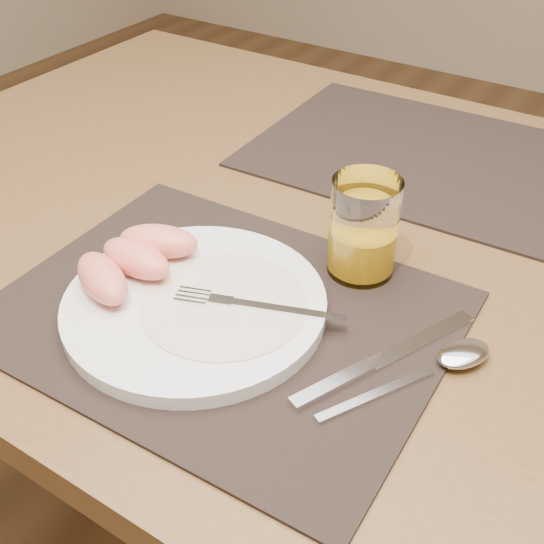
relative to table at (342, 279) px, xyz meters
The scene contains 10 objects.
table is the anchor object (origin of this frame).
placemat_near 0.24m from the table, 97.10° to the right, with size 0.45×0.35×0.00m, color black.
placemat_far 0.24m from the table, 91.05° to the left, with size 0.45×0.35×0.00m, color black.
plate 0.26m from the table, 102.68° to the right, with size 0.27×0.27×0.02m, color white.
plate_dressing 0.25m from the table, 95.75° to the right, with size 0.17×0.17×0.00m.
fork 0.24m from the table, 91.05° to the right, with size 0.17×0.07×0.00m.
knife 0.26m from the table, 56.83° to the right, with size 0.10×0.21×0.01m.
spoon 0.27m from the table, 39.80° to the right, with size 0.11×0.18×0.01m.
juice_glass 0.17m from the table, 53.49° to the right, with size 0.07×0.07×0.11m.
grapefruit_wedges 0.29m from the table, 119.90° to the right, with size 0.10×0.16×0.04m.
Camera 1 is at (0.31, -0.64, 1.21)m, focal length 45.00 mm.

